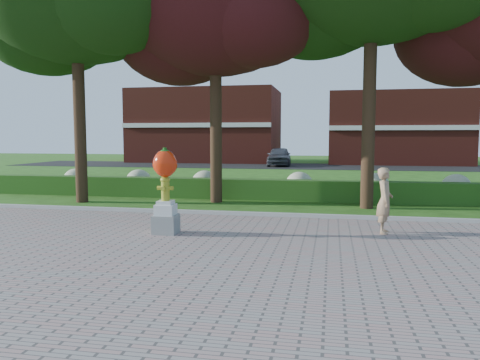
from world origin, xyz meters
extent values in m
plane|color=#264D13|center=(0.00, 0.00, 0.00)|extent=(100.00, 100.00, 0.00)
cube|color=gray|center=(0.00, -4.00, 0.02)|extent=(40.00, 14.00, 0.04)
cube|color=#ADADA5|center=(0.00, 3.00, 0.07)|extent=(40.00, 0.18, 0.15)
cube|color=#1F4413|center=(0.00, 7.00, 0.40)|extent=(24.00, 0.70, 0.80)
ellipsoid|color=#ADB087|center=(-9.00, 8.00, 0.55)|extent=(1.10, 1.10, 0.99)
ellipsoid|color=#ADB087|center=(-6.00, 8.00, 0.55)|extent=(1.10, 1.10, 0.99)
ellipsoid|color=#ADB087|center=(-3.00, 8.00, 0.55)|extent=(1.10, 1.10, 0.99)
ellipsoid|color=#ADB087|center=(1.00, 8.00, 0.55)|extent=(1.10, 1.10, 0.99)
ellipsoid|color=#ADB087|center=(4.00, 8.00, 0.55)|extent=(1.10, 1.10, 0.99)
ellipsoid|color=#ADB087|center=(7.00, 8.00, 0.55)|extent=(1.10, 1.10, 0.99)
cube|color=black|center=(0.00, 28.00, 0.01)|extent=(50.00, 8.00, 0.02)
cube|color=maroon|center=(-10.00, 34.00, 3.50)|extent=(14.00, 8.00, 7.00)
cube|color=maroon|center=(8.00, 34.00, 3.20)|extent=(12.00, 8.00, 6.40)
cylinder|color=black|center=(-7.00, 5.00, 3.36)|extent=(0.44, 0.44, 6.72)
ellipsoid|color=black|center=(-8.80, 5.96, 7.20)|extent=(5.76, 5.76, 4.61)
cylinder|color=black|center=(-2.00, 6.00, 3.08)|extent=(0.44, 0.44, 6.16)
ellipsoid|color=black|center=(-3.65, 6.88, 6.60)|extent=(5.28, 5.28, 4.22)
ellipsoid|color=black|center=(-0.46, 5.34, 6.82)|extent=(4.84, 4.84, 3.87)
cylinder|color=black|center=(3.50, 5.50, 3.64)|extent=(0.44, 0.44, 7.28)
ellipsoid|color=black|center=(6.92, 7.34, 6.30)|extent=(5.04, 5.04, 4.03)
cube|color=gray|center=(-1.80, -0.04, 0.28)|extent=(0.60, 0.60, 0.47)
cube|color=silver|center=(-1.80, -0.04, 0.65)|extent=(0.49, 0.49, 0.26)
cube|color=silver|center=(-1.80, -0.04, 0.83)|extent=(0.39, 0.39, 0.09)
cylinder|color=#979821|center=(-1.80, -0.04, 1.14)|extent=(0.21, 0.21, 0.53)
ellipsoid|color=#979821|center=(-1.80, -0.04, 1.40)|extent=(0.25, 0.25, 0.17)
cylinder|color=#979821|center=(-1.96, -0.04, 1.19)|extent=(0.11, 0.10, 0.10)
cylinder|color=#979821|center=(-1.65, -0.04, 1.19)|extent=(0.11, 0.10, 0.10)
cylinder|color=#979821|center=(-1.80, -0.18, 1.19)|extent=(0.11, 0.11, 0.11)
cylinder|color=#979821|center=(-1.80, -0.04, 1.48)|extent=(0.08, 0.08, 0.05)
ellipsoid|color=red|center=(-1.80, -0.04, 1.81)|extent=(0.59, 0.53, 0.69)
ellipsoid|color=red|center=(-1.97, -0.04, 1.79)|extent=(0.29, 0.29, 0.44)
ellipsoid|color=red|center=(-1.63, -0.04, 1.79)|extent=(0.29, 0.29, 0.44)
cylinder|color=#185D15|center=(-1.80, -0.04, 2.15)|extent=(0.09, 0.09, 0.11)
ellipsoid|color=#185D15|center=(-1.80, -0.04, 2.12)|extent=(0.23, 0.23, 0.08)
imported|color=#A3805D|center=(3.62, 1.06, 0.87)|extent=(0.46, 0.65, 1.67)
imported|color=#42434A|center=(-2.07, 28.11, 0.82)|extent=(2.14, 4.78, 1.59)
camera|label=1|loc=(2.29, -11.12, 2.49)|focal=35.00mm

